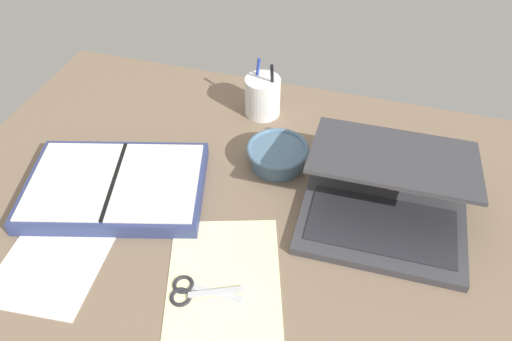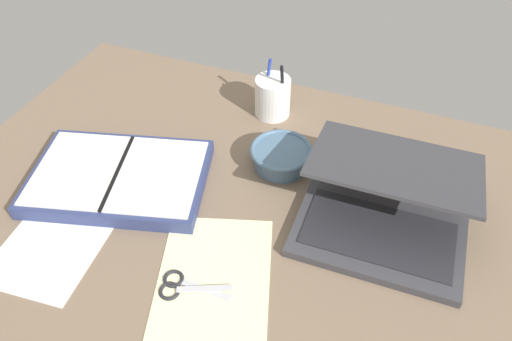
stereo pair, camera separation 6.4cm
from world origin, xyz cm
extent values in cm
cube|color=#75604C|center=(0.00, 0.00, 1.00)|extent=(140.00, 100.00, 2.00)
cube|color=#38383D|center=(24.73, 4.23, 2.90)|extent=(32.99, 21.52, 1.80)
cube|color=#232328|center=(24.73, 4.23, 3.92)|extent=(28.97, 15.59, 0.24)
cube|color=#38383D|center=(24.56, 13.21, 14.14)|extent=(32.99, 21.42, 3.72)
cube|color=silver|center=(24.57, 12.73, 14.08)|extent=(30.34, 19.24, 2.95)
cylinder|color=slate|center=(0.29, 17.48, 4.34)|extent=(11.98, 11.98, 4.68)
torus|color=slate|center=(0.29, 17.48, 6.68)|extent=(14.10, 14.10, 1.13)
cylinder|color=white|center=(-8.65, 35.38, 7.01)|extent=(8.87, 8.87, 10.03)
cylinder|color=black|center=(-6.22, 35.60, 10.36)|extent=(1.17, 4.80, 14.40)
cylinder|color=#233899|center=(-10.69, 36.71, 9.68)|extent=(1.79, 2.32, 13.39)
cube|color=navy|center=(-30.93, -0.74, 3.62)|extent=(42.78, 34.52, 3.23)
cube|color=silver|center=(-39.65, -3.13, 5.38)|extent=(22.92, 27.13, 0.30)
cube|color=silver|center=(-22.22, 1.65, 5.38)|extent=(22.92, 27.13, 0.30)
cube|color=black|center=(-30.93, -0.74, 5.53)|extent=(6.96, 22.75, 0.30)
cube|color=#B7B7BC|center=(-1.75, -18.75, 2.60)|extent=(9.65, 5.21, 0.30)
cube|color=#B7B7BC|center=(-1.75, -18.75, 2.30)|extent=(10.04, 1.24, 0.30)
torus|color=#232328|center=(-7.49, -21.33, 2.30)|extent=(3.90, 3.90, 0.70)
torus|color=#232328|center=(-8.05, -18.77, 2.30)|extent=(3.90, 3.90, 0.70)
cube|color=#F4EFB2|center=(-1.42, -15.55, 2.08)|extent=(28.12, 33.01, 0.16)
cube|color=white|center=(-34.00, -18.19, 2.08)|extent=(21.30, 29.50, 0.16)
camera|label=1|loc=(19.10, -64.21, 79.27)|focal=35.00mm
camera|label=2|loc=(25.17, -62.13, 79.27)|focal=35.00mm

